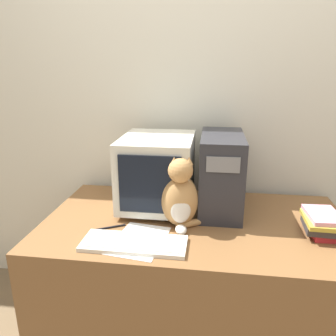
# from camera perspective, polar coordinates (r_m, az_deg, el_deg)

# --- Properties ---
(wall_back) EXTENTS (7.00, 0.05, 2.50)m
(wall_back) POSITION_cam_1_polar(r_m,az_deg,el_deg) (1.96, 6.03, 11.52)
(wall_back) COLOR beige
(wall_back) RESTS_ON ground_plane
(desk) EXTENTS (1.49, 0.83, 0.72)m
(desk) POSITION_cam_1_polar(r_m,az_deg,el_deg) (1.83, 4.55, -19.16)
(desk) COLOR brown
(desk) RESTS_ON ground_plane
(crt_monitor) EXTENTS (0.37, 0.45, 0.38)m
(crt_monitor) POSITION_cam_1_polar(r_m,az_deg,el_deg) (1.72, -1.83, -0.61)
(crt_monitor) COLOR beige
(crt_monitor) RESTS_ON desk
(computer_tower) EXTENTS (0.21, 0.45, 0.40)m
(computer_tower) POSITION_cam_1_polar(r_m,az_deg,el_deg) (1.72, 9.22, -0.81)
(computer_tower) COLOR #28282D
(computer_tower) RESTS_ON desk
(keyboard) EXTENTS (0.45, 0.17, 0.02)m
(keyboard) POSITION_cam_1_polar(r_m,az_deg,el_deg) (1.43, -5.92, -12.91)
(keyboard) COLOR silver
(keyboard) RESTS_ON desk
(cat) EXTENTS (0.27, 0.22, 0.35)m
(cat) POSITION_cam_1_polar(r_m,az_deg,el_deg) (1.53, 2.15, -5.02)
(cat) COLOR #B7844C
(cat) RESTS_ON desk
(book_stack) EXTENTS (0.17, 0.21, 0.10)m
(book_stack) POSITION_cam_1_polar(r_m,az_deg,el_deg) (1.64, 25.35, -8.74)
(book_stack) COLOR red
(book_stack) RESTS_ON desk
(pen) EXTENTS (0.13, 0.08, 0.01)m
(pen) POSITION_cam_1_polar(r_m,az_deg,el_deg) (1.59, -9.98, -10.13)
(pen) COLOR black
(pen) RESTS_ON desk
(paper_sheet) EXTENTS (0.25, 0.32, 0.00)m
(paper_sheet) POSITION_cam_1_polar(r_m,az_deg,el_deg) (1.47, -5.03, -12.41)
(paper_sheet) COLOR white
(paper_sheet) RESTS_ON desk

